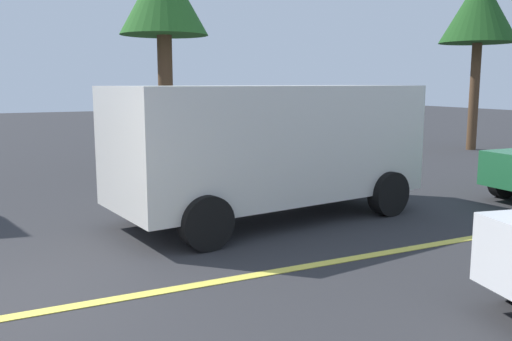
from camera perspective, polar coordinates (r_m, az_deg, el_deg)
The scene contains 4 objects.
lane_marking_centre at distance 6.61m, azimuth 0.89°, elevation -10.67°, with size 28.00×0.16×0.01m, color #E0D14C.
white_van at distance 9.07m, azimuth 1.62°, elevation 2.91°, with size 5.42×2.80×2.20m.
tree_left_verge at distance 14.33m, azimuth -9.61°, elevation 17.08°, with size 2.19×2.19×5.37m.
tree_centre_verge at distance 20.10m, azimuth 22.20°, elevation 15.14°, with size 2.49×2.49×5.77m.
Camera 1 is at (0.14, -5.53, 2.24)m, focal length 38.47 mm.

